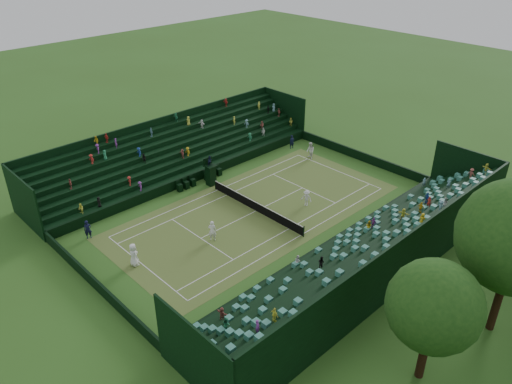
% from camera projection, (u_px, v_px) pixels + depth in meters
% --- Properties ---
extents(ground, '(160.00, 160.00, 0.00)m').
position_uv_depth(ground, '(256.00, 211.00, 45.59)').
color(ground, '#305A1C').
rests_on(ground, ground).
extents(court_surface, '(12.97, 26.77, 0.01)m').
position_uv_depth(court_surface, '(256.00, 211.00, 45.58)').
color(court_surface, '#346B23').
rests_on(court_surface, ground).
extents(perimeter_wall_north, '(17.17, 0.20, 1.00)m').
position_uv_depth(perimeter_wall_north, '(360.00, 156.00, 54.95)').
color(perimeter_wall_north, black).
rests_on(perimeter_wall_north, ground).
extents(perimeter_wall_south, '(17.17, 0.20, 1.00)m').
position_uv_depth(perimeter_wall_south, '(96.00, 284.00, 35.74)').
color(perimeter_wall_south, black).
rests_on(perimeter_wall_south, ground).
extents(perimeter_wall_east, '(0.20, 31.77, 1.00)m').
position_uv_depth(perimeter_wall_east, '(329.00, 245.00, 39.98)').
color(perimeter_wall_east, black).
rests_on(perimeter_wall_east, ground).
extents(perimeter_wall_west, '(0.20, 31.77, 1.00)m').
position_uv_depth(perimeter_wall_west, '(198.00, 176.00, 50.71)').
color(perimeter_wall_west, black).
rests_on(perimeter_wall_west, ground).
extents(north_grandstand, '(6.60, 32.00, 4.90)m').
position_uv_depth(north_grandstand, '(374.00, 257.00, 36.83)').
color(north_grandstand, black).
rests_on(north_grandstand, ground).
extents(south_grandstand, '(6.60, 32.00, 4.90)m').
position_uv_depth(south_grandstand, '(174.00, 154.00, 52.84)').
color(south_grandstand, black).
rests_on(south_grandstand, ground).
extents(tennis_net, '(11.67, 0.10, 1.06)m').
position_uv_depth(tennis_net, '(256.00, 206.00, 45.33)').
color(tennis_net, black).
rests_on(tennis_net, ground).
extents(umpire_chair, '(1.01, 1.01, 3.18)m').
position_uv_depth(umpire_chair, '(210.00, 172.00, 49.44)').
color(umpire_chair, black).
rests_on(umpire_chair, ground).
extents(courtside_chairs, '(0.50, 5.47, 1.09)m').
position_uv_depth(courtside_chairs, '(200.00, 179.00, 50.22)').
color(courtside_chairs, black).
rests_on(courtside_chairs, ground).
extents(player_near_west, '(0.96, 0.64, 1.94)m').
position_uv_depth(player_near_west, '(134.00, 255.00, 38.06)').
color(player_near_west, white).
rests_on(player_near_west, ground).
extents(player_near_east, '(0.80, 0.79, 1.86)m').
position_uv_depth(player_near_east, '(212.00, 231.00, 41.07)').
color(player_near_east, white).
rests_on(player_near_east, ground).
extents(player_far_west, '(1.14, 1.03, 1.91)m').
position_uv_depth(player_far_west, '(310.00, 151.00, 55.02)').
color(player_far_west, white).
rests_on(player_far_west, ground).
extents(player_far_east, '(1.16, 0.90, 1.58)m').
position_uv_depth(player_far_east, '(306.00, 198.00, 46.10)').
color(player_far_east, white).
rests_on(player_far_east, ground).
extents(line_judge_north, '(0.56, 0.68, 1.60)m').
position_uv_depth(line_judge_north, '(292.00, 142.00, 57.59)').
color(line_judge_north, black).
rests_on(line_judge_north, ground).
extents(line_judge_south, '(0.60, 0.71, 1.66)m').
position_uv_depth(line_judge_south, '(88.00, 230.00, 41.39)').
color(line_judge_south, black).
rests_on(line_judge_south, ground).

